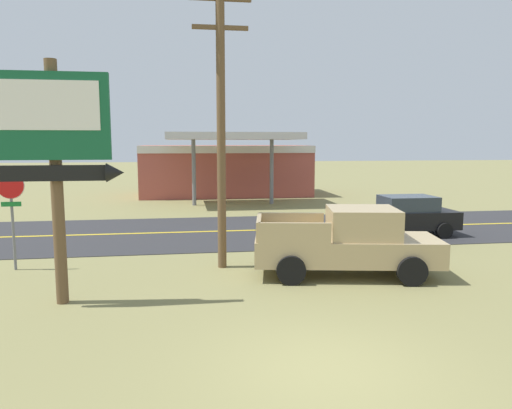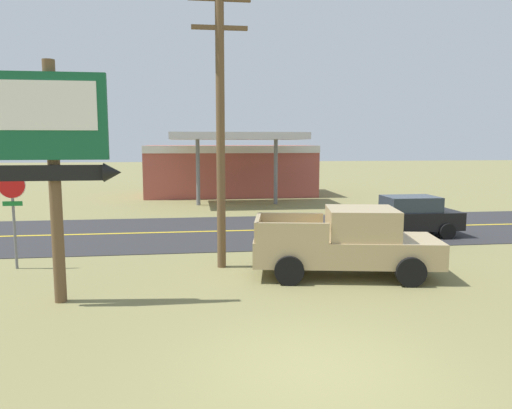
% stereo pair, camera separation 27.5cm
% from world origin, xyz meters
% --- Properties ---
extents(ground_plane, '(180.00, 180.00, 0.00)m').
position_xyz_m(ground_plane, '(0.00, 0.00, 0.00)').
color(ground_plane, olive).
extents(road_asphalt, '(140.00, 8.00, 0.02)m').
position_xyz_m(road_asphalt, '(0.00, 13.00, 0.01)').
color(road_asphalt, '#2B2B2D').
rests_on(road_asphalt, ground).
extents(road_centre_line, '(126.00, 0.20, 0.01)m').
position_xyz_m(road_centre_line, '(0.00, 13.00, 0.02)').
color(road_centre_line, gold).
rests_on(road_centre_line, road_asphalt).
extents(motel_sign, '(2.83, 0.54, 5.68)m').
position_xyz_m(motel_sign, '(-5.17, 4.16, 3.79)').
color(motel_sign, brown).
rests_on(motel_sign, ground).
extents(stop_sign, '(0.80, 0.08, 2.95)m').
position_xyz_m(stop_sign, '(-7.38, 7.65, 2.03)').
color(stop_sign, slate).
rests_on(stop_sign, ground).
extents(utility_pole, '(1.82, 0.26, 8.41)m').
position_xyz_m(utility_pole, '(-1.19, 7.05, 4.49)').
color(utility_pole, brown).
rests_on(utility_pole, ground).
extents(gas_station, '(12.00, 11.50, 4.40)m').
position_xyz_m(gas_station, '(0.70, 27.67, 1.94)').
color(gas_station, '#A84C42').
rests_on(gas_station, ground).
extents(pickup_tan_parked_on_lawn, '(5.47, 2.92, 1.96)m').
position_xyz_m(pickup_tan_parked_on_lawn, '(2.32, 5.60, 0.96)').
color(pickup_tan_parked_on_lawn, tan).
rests_on(pickup_tan_parked_on_lawn, ground).
extents(car_black_near_lane, '(4.20, 2.00, 1.64)m').
position_xyz_m(car_black_near_lane, '(6.64, 11.00, 0.83)').
color(car_black_near_lane, black).
rests_on(car_black_near_lane, ground).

